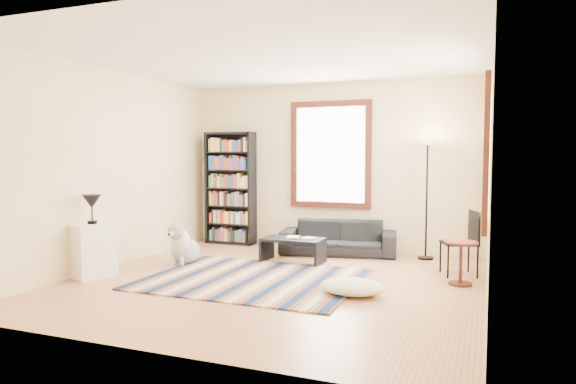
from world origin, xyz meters
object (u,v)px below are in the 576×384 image
(bookshelf, at_px, (230,188))
(floor_cushion, at_px, (352,287))
(sofa, at_px, (338,238))
(side_table, at_px, (461,263))
(folding_chair, at_px, (459,243))
(floor_lamp, at_px, (427,199))
(coffee_table, at_px, (293,250))
(white_cabinet, at_px, (93,250))
(dog, at_px, (185,243))

(bookshelf, distance_m, floor_cushion, 3.96)
(sofa, distance_m, side_table, 2.37)
(bookshelf, relative_size, folding_chair, 2.33)
(floor_lamp, bearing_deg, coffee_table, -152.30)
(coffee_table, relative_size, floor_cushion, 1.21)
(coffee_table, bearing_deg, side_table, -12.21)
(bookshelf, bearing_deg, white_cabinet, -99.33)
(side_table, distance_m, folding_chair, 0.56)
(floor_cushion, distance_m, floor_lamp, 2.59)
(dog, bearing_deg, bookshelf, 99.17)
(side_table, height_order, white_cabinet, white_cabinet)
(sofa, height_order, white_cabinet, white_cabinet)
(sofa, height_order, folding_chair, folding_chair)
(sofa, relative_size, bookshelf, 0.92)
(floor_cushion, distance_m, folding_chair, 1.84)
(side_table, distance_m, dog, 3.83)
(coffee_table, xyz_separation_m, floor_lamp, (1.82, 0.95, 0.75))
(folding_chair, height_order, white_cabinet, folding_chair)
(floor_cushion, bearing_deg, white_cabinet, -173.52)
(folding_chair, bearing_deg, floor_cushion, -146.78)
(coffee_table, distance_m, white_cabinet, 2.79)
(sofa, xyz_separation_m, folding_chair, (1.89, -0.83, 0.16))
(sofa, xyz_separation_m, white_cabinet, (-2.56, -2.66, 0.08))
(white_cabinet, distance_m, dog, 1.32)
(floor_cushion, xyz_separation_m, folding_chair, (1.08, 1.45, 0.34))
(bookshelf, relative_size, white_cabinet, 2.86)
(coffee_table, xyz_separation_m, dog, (-1.44, -0.67, 0.13))
(sofa, relative_size, floor_lamp, 0.99)
(bookshelf, height_order, floor_cushion, bookshelf)
(sofa, height_order, floor_lamp, floor_lamp)
(coffee_table, distance_m, floor_cushion, 1.91)
(bookshelf, bearing_deg, side_table, -22.21)
(floor_lamp, bearing_deg, folding_chair, -60.64)
(sofa, distance_m, folding_chair, 2.07)
(bookshelf, xyz_separation_m, coffee_table, (1.63, -1.12, -0.82))
(sofa, relative_size, white_cabinet, 2.62)
(bookshelf, bearing_deg, dog, -84.03)
(coffee_table, bearing_deg, floor_cushion, -48.62)
(bookshelf, bearing_deg, sofa, -7.39)
(sofa, distance_m, floor_lamp, 1.52)
(dog, bearing_deg, folding_chair, 13.52)
(floor_lamp, bearing_deg, side_table, -68.63)
(floor_cushion, relative_size, side_table, 1.37)
(floor_lamp, xyz_separation_m, dog, (-3.26, -1.62, -0.62))
(floor_cushion, bearing_deg, bookshelf, 138.52)
(floor_lamp, height_order, folding_chair, floor_lamp)
(white_cabinet, bearing_deg, bookshelf, 101.74)
(white_cabinet, xyz_separation_m, dog, (0.67, 1.14, -0.04))
(bookshelf, relative_size, dog, 3.22)
(floor_cushion, xyz_separation_m, white_cabinet, (-3.37, -0.38, 0.26))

